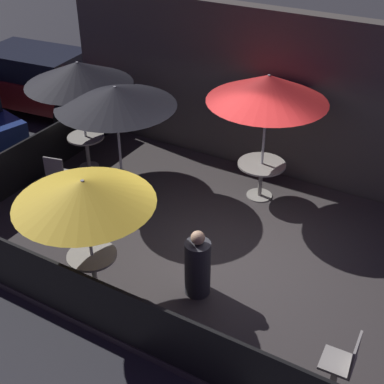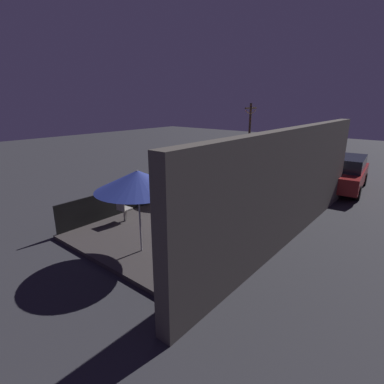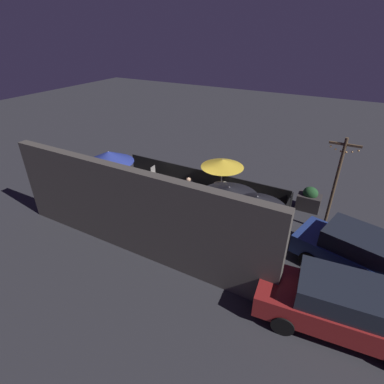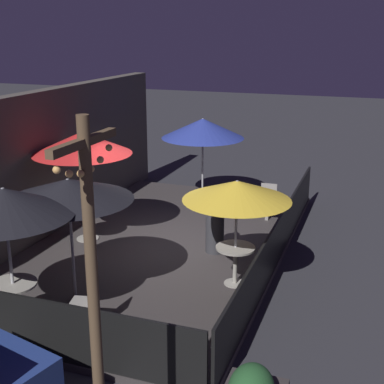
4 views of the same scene
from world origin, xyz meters
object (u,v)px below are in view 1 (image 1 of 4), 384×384
object	(u,v)px
dining_table_0	(87,143)
patio_chair_0	(58,174)
dining_table_2	(93,263)
parked_car_1	(37,80)
patron_0	(198,266)
patio_umbrella_1	(268,88)
patio_umbrella_3	(115,96)
dining_table_1	(261,170)
patio_chair_1	(343,362)
patio_umbrella_0	(78,73)
patio_umbrella_2	(84,192)

from	to	relation	value
dining_table_0	patio_chair_0	xyz separation A→B (m)	(0.27, -1.18, -0.08)
dining_table_2	parked_car_1	world-z (taller)	parked_car_1
patron_0	patio_umbrella_1	bearing A→B (deg)	-169.44
patio_umbrella_3	parked_car_1	size ratio (longest dim) A/B	0.48
patio_umbrella_1	patio_chair_0	xyz separation A→B (m)	(-3.37, -1.98, -1.75)
dining_table_0	patio_chair_0	distance (m)	1.21
dining_table_1	patron_0	xyz separation A→B (m)	(0.29, -2.97, -0.08)
patio_umbrella_3	patio_chair_0	xyz separation A→B (m)	(-0.91, -0.79, -1.51)
patio_umbrella_1	parked_car_1	xyz separation A→B (m)	(-6.84, 1.09, -1.52)
dining_table_2	patio_chair_1	bearing A→B (deg)	2.61
patio_umbrella_0	patio_chair_1	bearing A→B (deg)	-23.92
patio_umbrella_1	patio_chair_0	size ratio (longest dim) A/B	2.73
patio_umbrella_1	dining_table_2	size ratio (longest dim) A/B	3.30
patio_umbrella_2	parked_car_1	xyz separation A→B (m)	(-5.79, 4.87, -1.12)
dining_table_0	dining_table_2	world-z (taller)	dining_table_2
patio_umbrella_0	parked_car_1	xyz separation A→B (m)	(-3.20, 1.89, -1.38)
parked_car_1	patio_chair_1	bearing A→B (deg)	-31.95
dining_table_0	dining_table_2	distance (m)	3.96
patio_umbrella_1	parked_car_1	distance (m)	7.09
dining_table_2	patio_chair_1	world-z (taller)	patio_chair_1
patio_chair_1	patron_0	world-z (taller)	patron_0
dining_table_1	patio_chair_0	world-z (taller)	patio_chair_0
dining_table_1	patron_0	bearing A→B (deg)	-84.51
patio_umbrella_0	patron_0	distance (m)	4.76
patio_umbrella_0	dining_table_2	xyz separation A→B (m)	(2.60, -2.98, -1.52)
patio_umbrella_0	dining_table_0	bearing A→B (deg)	0.00
dining_table_1	parked_car_1	distance (m)	6.93
parked_car_1	patron_0	bearing A→B (deg)	-35.39
patio_umbrella_3	patio_umbrella_0	bearing A→B (deg)	162.04
patio_umbrella_2	dining_table_1	distance (m)	4.13
dining_table_0	patio_chair_0	bearing A→B (deg)	-77.14
dining_table_2	dining_table_0	bearing A→B (deg)	131.01
patio_chair_0	patron_0	distance (m)	3.79
patio_umbrella_2	patron_0	bearing A→B (deg)	31.49
dining_table_1	dining_table_2	world-z (taller)	dining_table_2
patio_umbrella_1	patio_umbrella_3	world-z (taller)	patio_umbrella_1
patio_umbrella_1	patio_umbrella_2	size ratio (longest dim) A/B	1.22
parked_car_1	dining_table_0	bearing A→B (deg)	-36.28
dining_table_2	patio_chair_0	distance (m)	2.95
patio_umbrella_0	parked_car_1	size ratio (longest dim) A/B	0.49
parked_car_1	patio_chair_0	bearing A→B (deg)	-47.20
dining_table_2	patron_0	size ratio (longest dim) A/B	0.66
patio_umbrella_0	dining_table_0	size ratio (longest dim) A/B	3.03
patio_umbrella_3	patio_chair_1	xyz separation A→B (m)	(5.16, -2.43, -1.51)
dining_table_2	parked_car_1	xyz separation A→B (m)	(-5.79, 4.87, 0.14)
patron_0	patio_umbrella_0	bearing A→B (deg)	-113.86
dining_table_1	parked_car_1	bearing A→B (deg)	170.96
patio_umbrella_0	patio_umbrella_2	xyz separation A→B (m)	(2.60, -2.98, -0.25)
patio_umbrella_1	patron_0	xyz separation A→B (m)	(0.29, -2.97, -1.74)
patio_umbrella_0	patio_chair_1	xyz separation A→B (m)	(6.34, -2.81, -1.61)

